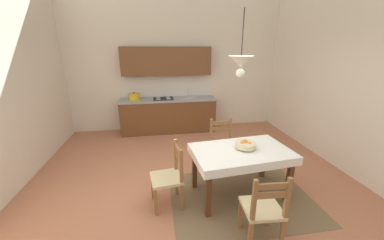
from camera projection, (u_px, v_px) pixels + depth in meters
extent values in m
cube|color=#AD6B4C|center=(196.00, 195.00, 3.53)|extent=(6.16, 6.83, 0.10)
cube|color=silver|center=(175.00, 54.00, 5.86)|extent=(6.16, 0.12, 4.02)
cube|color=silver|center=(384.00, 59.00, 3.32)|extent=(0.12, 6.83, 4.02)
cube|color=brown|center=(240.00, 197.00, 3.39)|extent=(2.10, 1.60, 0.01)
cube|color=brown|center=(169.00, 116.00, 5.97)|extent=(2.46, 0.60, 0.86)
cube|color=gray|center=(168.00, 99.00, 5.82)|extent=(2.49, 0.63, 0.04)
cube|color=silver|center=(167.00, 86.00, 6.02)|extent=(2.46, 0.01, 0.55)
cube|color=brown|center=(166.00, 61.00, 5.65)|extent=(2.26, 0.34, 0.70)
cube|color=black|center=(170.00, 133.00, 5.84)|extent=(2.42, 0.02, 0.09)
cylinder|color=silver|center=(189.00, 98.00, 5.91)|extent=(0.34, 0.34, 0.02)
cylinder|color=silver|center=(188.00, 93.00, 6.01)|extent=(0.02, 0.02, 0.22)
cube|color=black|center=(163.00, 99.00, 5.80)|extent=(0.52, 0.42, 0.01)
cylinder|color=silver|center=(158.00, 99.00, 5.69)|extent=(0.11, 0.11, 0.01)
cylinder|color=silver|center=(168.00, 99.00, 5.73)|extent=(0.11, 0.11, 0.01)
cylinder|color=silver|center=(158.00, 97.00, 5.87)|extent=(0.11, 0.11, 0.01)
cylinder|color=silver|center=(168.00, 97.00, 5.91)|extent=(0.11, 0.11, 0.01)
cylinder|color=gold|center=(134.00, 97.00, 5.65)|extent=(0.28, 0.28, 0.15)
cylinder|color=gold|center=(134.00, 94.00, 5.62)|extent=(0.29, 0.29, 0.02)
sphere|color=black|center=(134.00, 93.00, 5.62)|extent=(0.04, 0.04, 0.04)
cube|color=#56331C|center=(241.00, 151.00, 3.26)|extent=(1.43, 0.93, 0.02)
cube|color=#56331C|center=(208.00, 193.00, 2.91)|extent=(0.08, 0.08, 0.73)
cube|color=#56331C|center=(289.00, 179.00, 3.21)|extent=(0.08, 0.08, 0.73)
cube|color=#56331C|center=(194.00, 167.00, 3.54)|extent=(0.08, 0.08, 0.73)
cube|color=#56331C|center=(263.00, 158.00, 3.84)|extent=(0.08, 0.08, 0.73)
cube|color=white|center=(241.00, 150.00, 3.25)|extent=(1.49, 0.99, 0.00)
cube|color=white|center=(256.00, 168.00, 2.88)|extent=(1.41, 0.14, 0.12)
cube|color=white|center=(229.00, 142.00, 3.67)|extent=(1.41, 0.14, 0.12)
cube|color=white|center=(195.00, 160.00, 3.10)|extent=(0.09, 0.86, 0.12)
cube|color=white|center=(283.00, 148.00, 3.45)|extent=(0.09, 0.86, 0.12)
cube|color=#D1BC89|center=(222.00, 148.00, 4.08)|extent=(0.45, 0.45, 0.04)
cube|color=olive|center=(234.00, 163.00, 4.00)|extent=(0.05, 0.05, 0.41)
cube|color=olive|center=(214.00, 164.00, 3.96)|extent=(0.05, 0.05, 0.41)
cube|color=olive|center=(229.00, 141.00, 4.26)|extent=(0.05, 0.05, 0.93)
cube|color=olive|center=(211.00, 142.00, 4.22)|extent=(0.05, 0.05, 0.93)
cube|color=olive|center=(221.00, 123.00, 4.12)|extent=(0.32, 0.04, 0.07)
cube|color=olive|center=(221.00, 128.00, 4.15)|extent=(0.32, 0.04, 0.07)
cube|color=#D1BC89|center=(262.00, 208.00, 2.55)|extent=(0.45, 0.45, 0.04)
cube|color=olive|center=(240.00, 214.00, 2.77)|extent=(0.05, 0.05, 0.41)
cube|color=olive|center=(268.00, 212.00, 2.80)|extent=(0.05, 0.05, 0.41)
cube|color=olive|center=(252.00, 218.00, 2.35)|extent=(0.05, 0.05, 0.93)
cube|color=olive|center=(285.00, 216.00, 2.38)|extent=(0.05, 0.05, 0.93)
cube|color=olive|center=(273.00, 186.00, 2.25)|extent=(0.32, 0.05, 0.07)
cube|color=olive|center=(271.00, 195.00, 2.28)|extent=(0.32, 0.05, 0.07)
cube|color=#D1BC89|center=(166.00, 178.00, 3.12)|extent=(0.47, 0.47, 0.04)
cube|color=olive|center=(156.00, 202.00, 2.98)|extent=(0.05, 0.05, 0.41)
cube|color=olive|center=(153.00, 187.00, 3.31)|extent=(0.05, 0.05, 0.41)
cube|color=olive|center=(182.00, 181.00, 3.00)|extent=(0.05, 0.05, 0.93)
cube|color=olive|center=(176.00, 168.00, 3.32)|extent=(0.05, 0.05, 0.93)
cube|color=olive|center=(178.00, 150.00, 3.04)|extent=(0.06, 0.32, 0.07)
cube|color=olive|center=(178.00, 157.00, 3.08)|extent=(0.06, 0.32, 0.07)
cylinder|color=beige|center=(245.00, 148.00, 3.29)|extent=(0.17, 0.17, 0.02)
cylinder|color=beige|center=(245.00, 145.00, 3.28)|extent=(0.30, 0.30, 0.07)
sphere|color=orange|center=(242.00, 144.00, 3.27)|extent=(0.09, 0.09, 0.09)
sphere|color=orange|center=(250.00, 145.00, 3.26)|extent=(0.08, 0.08, 0.08)
sphere|color=orange|center=(245.00, 143.00, 3.30)|extent=(0.10, 0.10, 0.10)
cylinder|color=black|center=(243.00, 34.00, 2.65)|extent=(0.01, 0.01, 0.57)
cone|color=silver|center=(241.00, 62.00, 2.75)|extent=(0.32, 0.32, 0.14)
sphere|color=white|center=(240.00, 73.00, 2.79)|extent=(0.11, 0.11, 0.11)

